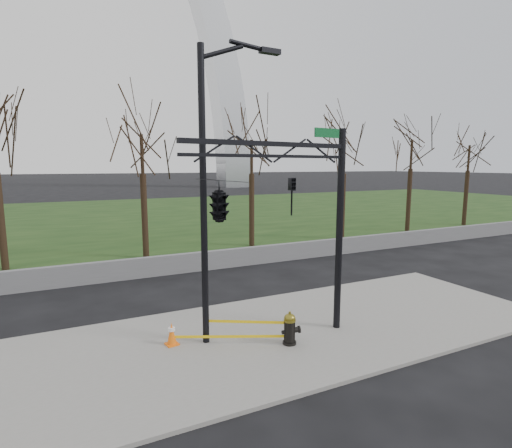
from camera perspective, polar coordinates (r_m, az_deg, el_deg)
name	(u,v)px	position (r m, az deg, el deg)	size (l,w,h in m)	color
ground	(275,336)	(12.12, 2.69, -15.78)	(500.00, 500.00, 0.00)	black
sidewalk	(275,335)	(12.10, 2.69, -15.57)	(18.00, 6.00, 0.10)	gray
grass_strip	(126,217)	(40.35, -18.10, 0.99)	(120.00, 40.00, 0.06)	#173312
guardrail	(194,262)	(19.02, -8.94, -5.41)	(60.00, 0.30, 0.90)	#59595B
gateway_arch	(83,15)	(89.22, -23.60, 25.75)	(66.00, 6.00, 65.00)	silver
tree_row	(200,185)	(22.83, -8.01, 5.60)	(49.38, 4.00, 7.74)	black
fire_hydrant	(290,329)	(11.29, 4.92, -14.79)	(0.58, 0.37, 0.93)	black
traffic_cone	(172,334)	(11.48, -12.02, -15.14)	(0.38, 0.38, 0.63)	orange
street_light	(211,176)	(10.64, -6.46, 6.89)	(2.39, 0.28, 8.21)	black
traffic_signal_mast	(247,199)	(9.69, -1.35, 3.55)	(5.06, 2.53, 6.00)	black
caution_tape	(238,330)	(11.29, -2.63, -15.01)	(2.93, 1.37, 0.47)	yellow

